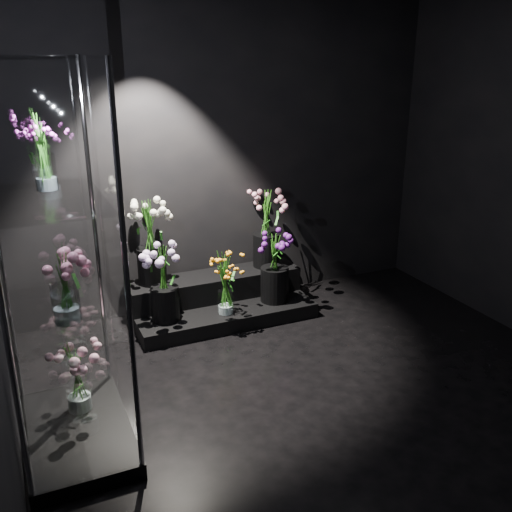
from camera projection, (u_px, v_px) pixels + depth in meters
floor at (336, 405)px, 3.91m from camera, size 4.00×4.00×0.00m
wall_back at (227, 155)px, 5.16m from camera, size 4.00×0.00×4.00m
display_riser at (219, 299)px, 5.22m from camera, size 1.60×0.71×0.36m
display_case at (57, 271)px, 3.16m from camera, size 0.62×1.03×2.27m
bouquet_orange_bells at (225, 283)px, 4.87m from camera, size 0.27×0.27×0.57m
bouquet_lilac at (164, 277)px, 4.72m from camera, size 0.46×0.46×0.67m
bouquet_purple at (275, 265)px, 5.11m from camera, size 0.32×0.32×0.65m
bouquet_cream_roses at (150, 237)px, 4.90m from camera, size 0.40×0.40×0.75m
bouquet_pink_roses at (266, 223)px, 5.30m from camera, size 0.48×0.48×0.73m
bouquet_case_pink at (64, 286)px, 3.06m from camera, size 0.35×0.35×0.40m
bouquet_case_magenta at (43, 152)px, 3.11m from camera, size 0.27×0.27×0.41m
bouquet_case_base_pink at (77, 376)px, 3.60m from camera, size 0.40×0.40×0.46m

